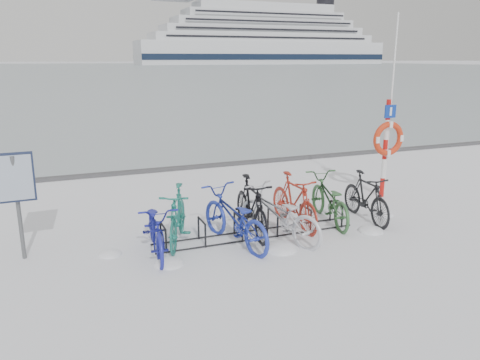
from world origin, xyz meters
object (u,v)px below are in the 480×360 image
Objects in this scene: bike_rack at (256,227)px; cruise_ferry at (262,41)px; lifebuoy_station at (388,139)px; info_board at (15,184)px.

bike_rack is 247.87m from cruise_ferry.
lifebuoy_station is at bearing -113.10° from cruise_ferry.
cruise_ferry is (100.01, 226.49, 11.72)m from bike_rack.
lifebuoy_station is 245.12m from cruise_ferry.
cruise_ferry is at bearing 63.72° from info_board.
info_board is (-4.12, 0.42, 1.15)m from bike_rack.
bike_rack is at bearing -162.75° from lifebuoy_station.
cruise_ferry reaches higher than lifebuoy_station.
lifebuoy_station reaches higher than info_board.
info_board is at bearing -174.34° from lifebuoy_station.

